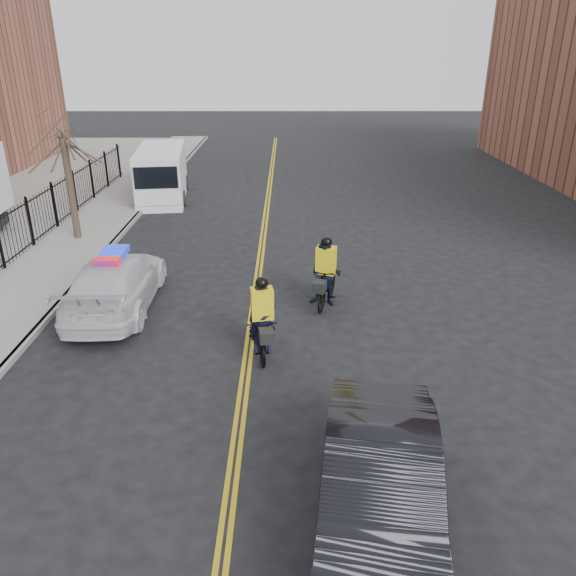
# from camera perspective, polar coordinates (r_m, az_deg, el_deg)

# --- Properties ---
(ground) EXTENTS (120.00, 120.00, 0.00)m
(ground) POSITION_cam_1_polar(r_m,az_deg,el_deg) (14.16, -4.26, -8.16)
(ground) COLOR black
(ground) RESTS_ON ground
(center_line_left) EXTENTS (0.10, 60.00, 0.01)m
(center_line_left) POSITION_cam_1_polar(r_m,az_deg,el_deg) (21.38, -3.03, 3.15)
(center_line_left) COLOR gold
(center_line_left) RESTS_ON ground
(center_line_right) EXTENTS (0.10, 60.00, 0.01)m
(center_line_right) POSITION_cam_1_polar(r_m,az_deg,el_deg) (21.37, -2.60, 3.15)
(center_line_right) COLOR gold
(center_line_right) RESTS_ON ground
(sidewalk) EXTENTS (3.00, 60.00, 0.15)m
(sidewalk) POSITION_cam_1_polar(r_m,az_deg,el_deg) (22.97, -21.88, 3.09)
(sidewalk) COLOR gray
(sidewalk) RESTS_ON ground
(curb) EXTENTS (0.20, 60.00, 0.15)m
(curb) POSITION_cam_1_polar(r_m,az_deg,el_deg) (22.45, -18.32, 3.16)
(curb) COLOR gray
(curb) RESTS_ON ground
(iron_fence) EXTENTS (0.12, 28.00, 2.00)m
(iron_fence) POSITION_cam_1_polar(r_m,az_deg,el_deg) (23.29, -25.66, 5.13)
(iron_fence) COLOR black
(iron_fence) RESTS_ON ground
(street_tree) EXTENTS (3.20, 3.20, 4.80)m
(street_tree) POSITION_cam_1_polar(r_m,az_deg,el_deg) (23.97, -21.69, 12.54)
(street_tree) COLOR #33261E
(street_tree) RESTS_ON sidewalk
(police_cruiser) EXTENTS (2.41, 5.64, 1.78)m
(police_cruiser) POSITION_cam_1_polar(r_m,az_deg,el_deg) (17.70, -17.11, 0.51)
(police_cruiser) COLOR silver
(police_cruiser) RESTS_ON ground
(dark_sedan) EXTENTS (2.56, 5.49, 1.74)m
(dark_sedan) POSITION_cam_1_polar(r_m,az_deg,el_deg) (9.64, 9.31, -19.57)
(dark_sedan) COLOR black
(dark_sedan) RESTS_ON ground
(cargo_van) EXTENTS (2.97, 6.37, 2.57)m
(cargo_van) POSITION_cam_1_polar(r_m,az_deg,el_deg) (30.25, -12.71, 11.14)
(cargo_van) COLOR white
(cargo_van) RESTS_ON ground
(cyclist_near) EXTENTS (1.11, 2.26, 2.13)m
(cyclist_near) POSITION_cam_1_polar(r_m,az_deg,el_deg) (14.48, -2.59, -3.99)
(cyclist_near) COLOR black
(cyclist_near) RESTS_ON ground
(cyclist_far) EXTENTS (1.22, 2.26, 2.20)m
(cyclist_far) POSITION_cam_1_polar(r_m,az_deg,el_deg) (17.16, 3.82, 0.99)
(cyclist_far) COLOR black
(cyclist_far) RESTS_ON ground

